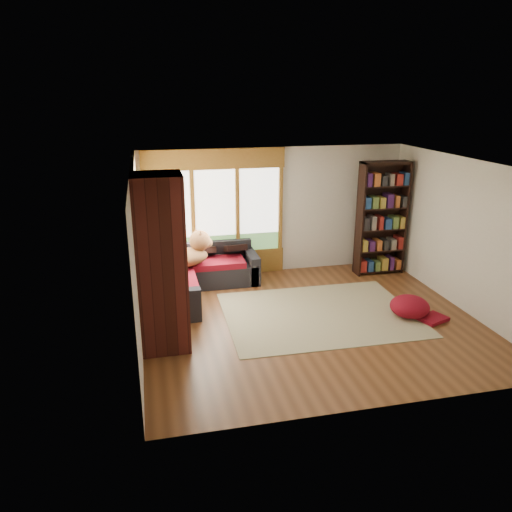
{
  "coord_description": "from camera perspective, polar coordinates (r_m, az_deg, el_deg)",
  "views": [
    {
      "loc": [
        -2.57,
        -7.22,
        3.67
      ],
      "look_at": [
        -0.76,
        0.74,
        0.95
      ],
      "focal_mm": 35.0,
      "sensor_mm": 36.0,
      "label": 1
    }
  ],
  "objects": [
    {
      "name": "brick_chimney",
      "position": [
        7.27,
        -10.77,
        -0.94
      ],
      "size": [
        0.7,
        0.7,
        2.6
      ],
      "primitive_type": "cube",
      "color": "#471914",
      "rests_on": "ground"
    },
    {
      "name": "wall_back",
      "position": [
        10.33,
        1.96,
        5.16
      ],
      "size": [
        5.5,
        0.04,
        2.6
      ],
      "primitive_type": "cube",
      "color": "silver",
      "rests_on": "ground"
    },
    {
      "name": "throw_pillows",
      "position": [
        9.54,
        -8.26,
        0.45
      ],
      "size": [
        1.98,
        1.68,
        0.45
      ],
      "color": "black",
      "rests_on": "sectional_sofa"
    },
    {
      "name": "windows_back",
      "position": [
        10.05,
        -4.65,
        5.04
      ],
      "size": [
        2.82,
        0.1,
        1.9
      ],
      "color": "olive",
      "rests_on": "wall_back"
    },
    {
      "name": "windows_left",
      "position": [
        8.73,
        -13.34,
        2.52
      ],
      "size": [
        0.1,
        2.62,
        1.9
      ],
      "color": "olive",
      "rests_on": "wall_left"
    },
    {
      "name": "floor",
      "position": [
        8.49,
        6.17,
        -7.28
      ],
      "size": [
        5.5,
        5.5,
        0.0
      ],
      "primitive_type": "plane",
      "color": "#583118",
      "rests_on": "ground"
    },
    {
      "name": "wall_front",
      "position": [
        5.87,
        14.47,
        -6.02
      ],
      "size": [
        5.5,
        0.04,
        2.6
      ],
      "primitive_type": "cube",
      "color": "silver",
      "rests_on": "ground"
    },
    {
      "name": "pouf",
      "position": [
        8.9,
        17.16,
        -5.47
      ],
      "size": [
        0.87,
        0.87,
        0.36
      ],
      "primitive_type": "ellipsoid",
      "rotation": [
        0.0,
        0.0,
        0.4
      ],
      "color": "maroon",
      "rests_on": "area_rug"
    },
    {
      "name": "ceiling",
      "position": [
        7.73,
        6.84,
        10.35
      ],
      "size": [
        5.5,
        5.5,
        0.0
      ],
      "primitive_type": "plane",
      "color": "white"
    },
    {
      "name": "roller_blind",
      "position": [
        9.45,
        -13.34,
        6.21
      ],
      "size": [
        0.03,
        0.72,
        0.9
      ],
      "primitive_type": "cube",
      "color": "#7C9C64",
      "rests_on": "wall_left"
    },
    {
      "name": "wall_right",
      "position": [
        9.27,
        22.78,
        2.16
      ],
      "size": [
        0.04,
        5.0,
        2.6
      ],
      "primitive_type": "cube",
      "color": "silver",
      "rests_on": "ground"
    },
    {
      "name": "sectional_sofa",
      "position": [
        9.55,
        -8.29,
        -2.41
      ],
      "size": [
        2.2,
        2.2,
        0.8
      ],
      "rotation": [
        0.0,
        0.0,
        0.06
      ],
      "color": "black",
      "rests_on": "ground"
    },
    {
      "name": "dog_tan",
      "position": [
        9.44,
        -7.93,
        0.7
      ],
      "size": [
        1.15,
        0.87,
        0.57
      ],
      "rotation": [
        0.0,
        0.0,
        0.27
      ],
      "color": "brown",
      "rests_on": "sectional_sofa"
    },
    {
      "name": "area_rug",
      "position": [
        8.72,
        7.24,
        -6.59
      ],
      "size": [
        3.27,
        2.52,
        0.01
      ],
      "primitive_type": "cube",
      "rotation": [
        0.0,
        0.0,
        -0.02
      ],
      "color": "beige",
      "rests_on": "ground"
    },
    {
      "name": "wall_left",
      "position": [
        7.6,
        -13.52,
        -0.27
      ],
      "size": [
        0.04,
        5.0,
        2.6
      ],
      "primitive_type": "cube",
      "color": "silver",
      "rests_on": "ground"
    },
    {
      "name": "bookshelf",
      "position": [
        10.55,
        14.17,
        4.15
      ],
      "size": [
        1.0,
        0.33,
        2.34
      ],
      "color": "black",
      "rests_on": "ground"
    },
    {
      "name": "dog_brindle",
      "position": [
        8.85,
        -10.53,
        -1.23
      ],
      "size": [
        0.63,
        0.81,
        0.4
      ],
      "rotation": [
        0.0,
        0.0,
        1.86
      ],
      "color": "black",
      "rests_on": "sectional_sofa"
    }
  ]
}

